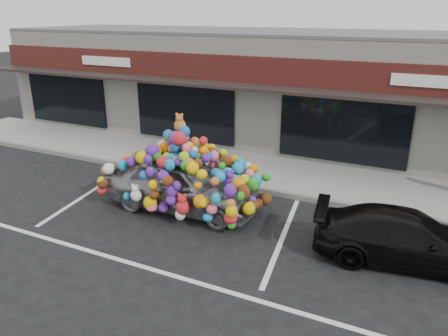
% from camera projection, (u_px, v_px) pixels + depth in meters
% --- Properties ---
extents(ground, '(90.00, 90.00, 0.00)m').
position_uv_depth(ground, '(178.00, 218.00, 11.35)').
color(ground, black).
rests_on(ground, ground).
extents(shop_building, '(24.00, 7.20, 4.31)m').
position_uv_depth(shop_building, '(285.00, 86.00, 17.75)').
color(shop_building, white).
rests_on(shop_building, ground).
extents(sidewalk, '(26.00, 3.00, 0.15)m').
position_uv_depth(sidewalk, '(240.00, 168.00, 14.70)').
color(sidewalk, gray).
rests_on(sidewalk, ground).
extents(kerb, '(26.00, 0.18, 0.16)m').
position_uv_depth(kerb, '(220.00, 183.00, 13.44)').
color(kerb, slate).
rests_on(kerb, ground).
extents(parking_stripe_left, '(0.73, 4.37, 0.01)m').
position_uv_depth(parking_stripe_left, '(88.00, 193.00, 12.83)').
color(parking_stripe_left, silver).
rests_on(parking_stripe_left, ground).
extents(parking_stripe_mid, '(0.73, 4.37, 0.01)m').
position_uv_depth(parking_stripe_mid, '(283.00, 237.00, 10.37)').
color(parking_stripe_mid, silver).
rests_on(parking_stripe_mid, ground).
extents(lane_line, '(14.00, 0.12, 0.01)m').
position_uv_depth(lane_line, '(203.00, 284.00, 8.58)').
color(lane_line, silver).
rests_on(lane_line, ground).
extents(toy_car, '(3.07, 4.59, 2.63)m').
position_uv_depth(toy_car, '(182.00, 178.00, 11.59)').
color(toy_car, '#AFB2BA').
rests_on(toy_car, ground).
extents(black_sedan, '(2.14, 4.06, 1.12)m').
position_uv_depth(black_sedan, '(407.00, 238.00, 9.20)').
color(black_sedan, black).
rests_on(black_sedan, ground).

